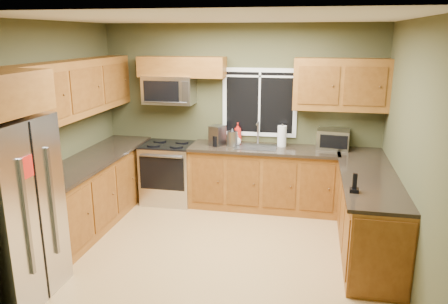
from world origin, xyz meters
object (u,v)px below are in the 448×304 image
(soap_bottle_c, at_px, (237,140))
(range, at_px, (169,172))
(coffee_maker, at_px, (217,136))
(microwave, at_px, (169,90))
(cordless_phone, at_px, (354,187))
(kettle, at_px, (232,138))
(paper_towel_roll, at_px, (282,136))
(refrigerator, at_px, (6,212))
(toaster_oven, at_px, (333,139))
(soap_bottle_a, at_px, (238,133))

(soap_bottle_c, bearing_deg, range, -175.23)
(coffee_maker, bearing_deg, range, 179.99)
(microwave, xyz_separation_m, cordless_phone, (2.60, -1.80, -0.73))
(kettle, xyz_separation_m, soap_bottle_c, (0.05, 0.10, -0.05))
(range, relative_size, microwave, 1.23)
(cordless_phone, bearing_deg, kettle, 134.13)
(kettle, distance_m, paper_towel_roll, 0.73)
(kettle, xyz_separation_m, paper_towel_roll, (0.71, 0.15, 0.03))
(coffee_maker, xyz_separation_m, soap_bottle_c, (0.28, 0.09, -0.06))
(refrigerator, distance_m, range, 2.89)
(toaster_oven, relative_size, soap_bottle_c, 3.02)
(kettle, relative_size, paper_towel_roll, 0.82)
(refrigerator, bearing_deg, soap_bottle_c, 58.67)
(soap_bottle_c, bearing_deg, refrigerator, -121.33)
(toaster_oven, distance_m, coffee_maker, 1.68)
(paper_towel_roll, xyz_separation_m, cordless_phone, (0.89, -1.80, -0.09))
(kettle, bearing_deg, microwave, 171.41)
(coffee_maker, height_order, paper_towel_roll, paper_towel_roll)
(microwave, height_order, soap_bottle_c, microwave)
(soap_bottle_c, bearing_deg, coffee_maker, -162.59)
(refrigerator, xyz_separation_m, toaster_oven, (3.13, 2.92, 0.18))
(kettle, xyz_separation_m, cordless_phone, (1.60, -1.65, -0.07))
(range, distance_m, kettle, 1.17)
(microwave, bearing_deg, range, -89.98)
(cordless_phone, bearing_deg, soap_bottle_a, 129.52)
(refrigerator, xyz_separation_m, soap_bottle_a, (1.73, 3.00, 0.19))
(paper_towel_roll, distance_m, soap_bottle_a, 0.68)
(range, height_order, coffee_maker, coffee_maker)
(range, distance_m, paper_towel_roll, 1.83)
(refrigerator, height_order, coffee_maker, refrigerator)
(soap_bottle_c, bearing_deg, toaster_oven, 2.41)
(microwave, bearing_deg, paper_towel_roll, -0.09)
(range, height_order, soap_bottle_c, soap_bottle_c)
(range, relative_size, soap_bottle_c, 5.89)
(kettle, relative_size, soap_bottle_c, 1.75)
(range, distance_m, toaster_oven, 2.53)
(coffee_maker, distance_m, paper_towel_roll, 0.95)
(range, height_order, soap_bottle_a, soap_bottle_a)
(soap_bottle_c, bearing_deg, soap_bottle_a, 95.08)
(refrigerator, height_order, cordless_phone, refrigerator)
(coffee_maker, bearing_deg, cordless_phone, -42.28)
(range, distance_m, coffee_maker, 0.98)
(range, bearing_deg, refrigerator, -103.97)
(coffee_maker, distance_m, cordless_phone, 2.47)
(toaster_oven, height_order, kettle, same)
(range, bearing_deg, coffee_maker, -0.01)
(cordless_phone, bearing_deg, refrigerator, -161.42)
(toaster_oven, bearing_deg, range, -176.57)
(cordless_phone, bearing_deg, range, 147.38)
(microwave, xyz_separation_m, kettle, (1.00, -0.15, -0.66))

